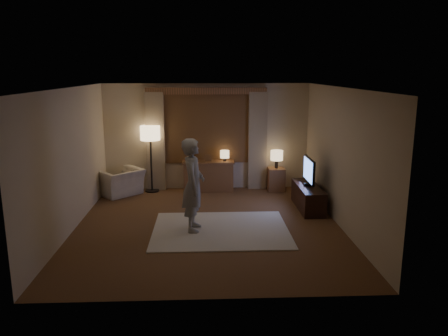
{
  "coord_description": "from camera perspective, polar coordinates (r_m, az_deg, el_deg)",
  "views": [
    {
      "loc": [
        -0.05,
        -7.9,
        2.9
      ],
      "look_at": [
        0.33,
        0.6,
        0.99
      ],
      "focal_mm": 35.0,
      "sensor_mm": 36.0,
      "label": 1
    }
  ],
  "objects": [
    {
      "name": "armchair",
      "position": [
        10.66,
        -13.4,
        -1.8
      ],
      "size": [
        1.26,
        1.25,
        0.62
      ],
      "primitive_type": "imported",
      "rotation": [
        0.0,
        0.0,
        -2.39
      ],
      "color": "beige",
      "rests_on": "floor"
    },
    {
      "name": "picture_frame",
      "position": [
        10.61,
        -2.07,
        1.21
      ],
      "size": [
        0.16,
        0.02,
        0.2
      ],
      "primitive_type": "cube",
      "color": "brown",
      "rests_on": "sideboard"
    },
    {
      "name": "person",
      "position": [
        7.93,
        -4.04,
        -2.22
      ],
      "size": [
        0.45,
        0.65,
        1.71
      ],
      "primitive_type": "imported",
      "rotation": [
        0.0,
        0.0,
        1.51
      ],
      "color": "gray",
      "rests_on": "rug"
    },
    {
      "name": "side_table",
      "position": [
        10.82,
        6.81,
        -1.47
      ],
      "size": [
        0.4,
        0.4,
        0.56
      ],
      "primitive_type": "cube",
      "color": "brown",
      "rests_on": "floor"
    },
    {
      "name": "plant",
      "position": [
        10.61,
        -4.24,
        1.45
      ],
      "size": [
        0.17,
        0.13,
        0.3
      ],
      "primitive_type": "imported",
      "color": "#999999",
      "rests_on": "sideboard"
    },
    {
      "name": "table_lamp_side",
      "position": [
        10.7,
        6.9,
        1.59
      ],
      "size": [
        0.3,
        0.3,
        0.44
      ],
      "color": "black",
      "rests_on": "side_table"
    },
    {
      "name": "tv",
      "position": [
        9.38,
        11.05,
        -0.35
      ],
      "size": [
        0.2,
        0.83,
        0.6
      ],
      "color": "black",
      "rests_on": "tv_stand"
    },
    {
      "name": "floor_lamp",
      "position": [
        10.6,
        -9.61,
        4.06
      ],
      "size": [
        0.47,
        0.47,
        1.61
      ],
      "color": "black",
      "rests_on": "floor"
    },
    {
      "name": "rug",
      "position": [
        8.18,
        -0.43,
        -8.06
      ],
      "size": [
        2.5,
        2.0,
        0.02
      ],
      "primitive_type": "cube",
      "color": "beige",
      "rests_on": "floor"
    },
    {
      "name": "sideboard",
      "position": [
        10.71,
        -2.05,
        -1.15
      ],
      "size": [
        1.2,
        0.4,
        0.7
      ],
      "primitive_type": "cube",
      "color": "brown",
      "rests_on": "floor"
    },
    {
      "name": "room",
      "position": [
        8.55,
        -2.19,
        2.07
      ],
      "size": [
        5.04,
        5.54,
        2.64
      ],
      "color": "brown",
      "rests_on": "ground"
    },
    {
      "name": "table_lamp_sideboard",
      "position": [
        10.61,
        0.09,
        1.75
      ],
      "size": [
        0.22,
        0.22,
        0.3
      ],
      "color": "black",
      "rests_on": "sideboard"
    },
    {
      "name": "tv_stand",
      "position": [
        9.52,
        10.91,
        -3.76
      ],
      "size": [
        0.45,
        1.4,
        0.5
      ],
      "primitive_type": "cube",
      "color": "black",
      "rests_on": "floor"
    }
  ]
}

